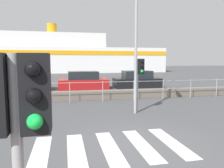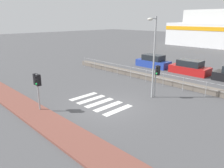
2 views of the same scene
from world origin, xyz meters
TOP-DOWN VIEW (x-y plane):
  - ground_plane at (0.00, 0.00)m, footprint 160.00×160.00m
  - crosswalk at (-0.94, 0.00)m, footprint 4.05×2.40m
  - seawall at (0.00, 7.35)m, footprint 24.51×0.55m
  - harbor_fence at (-0.00, 6.47)m, footprint 22.10×0.04m
  - traffic_light_near at (-2.50, -3.62)m, footprint 0.58×0.41m
  - traffic_light_far at (1.19, 3.66)m, footprint 0.34×0.32m
  - streetlamp at (0.95, 3.36)m, footprint 0.32×0.94m
  - ferry_boat at (-0.85, 37.60)m, footprint 35.17×6.17m
  - parked_car_blue at (-5.27, 12.45)m, footprint 4.06×1.72m
  - parked_car_red at (-0.60, 12.45)m, footprint 4.04×1.87m
  - parked_car_black at (4.06, 12.45)m, footprint 4.02×1.77m

SIDE VIEW (x-z plane):
  - ground_plane at x=0.00m, z-range 0.00..0.00m
  - crosswalk at x=-0.94m, z-range 0.00..0.01m
  - seawall at x=0.00m, z-range 0.00..0.50m
  - parked_car_black at x=4.06m, z-range -0.11..1.34m
  - parked_car_red at x=-0.60m, z-range -0.11..1.34m
  - parked_car_blue at x=-5.27m, z-range -0.11..1.37m
  - harbor_fence at x=0.00m, z-range 0.19..1.36m
  - traffic_light_far at x=1.19m, z-range 0.57..2.98m
  - traffic_light_near at x=-2.50m, z-range 0.68..3.08m
  - ferry_boat at x=-0.85m, z-range -1.46..7.72m
  - streetlamp at x=0.95m, z-range 0.70..6.47m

